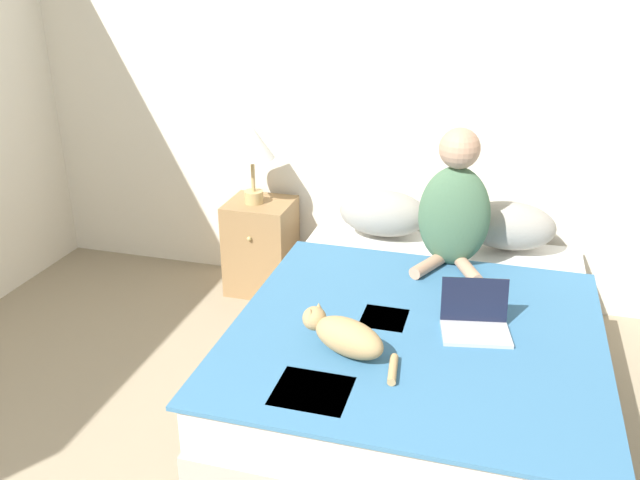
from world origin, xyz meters
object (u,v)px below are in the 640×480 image
at_px(person_sitting, 455,207).
at_px(laptop_open, 475,321).
at_px(pillow_near, 383,213).
at_px(nightstand, 261,246).
at_px(cat_tabby, 345,335).
at_px(pillow_far, 508,226).
at_px(table_lamp, 252,145).
at_px(bed, 419,351).

height_order(person_sitting, laptop_open, person_sitting).
relative_size(pillow_near, laptop_open, 1.55).
relative_size(laptop_open, nightstand, 0.57).
distance_m(cat_tabby, nightstand, 1.62).
bearing_deg(nightstand, laptop_open, -34.90).
distance_m(pillow_far, laptop_open, 1.02).
relative_size(nightstand, table_lamp, 1.21).
relative_size(bed, cat_tabby, 4.45).
height_order(pillow_near, cat_tabby, pillow_near).
distance_m(pillow_far, person_sitting, 0.47).
bearing_deg(bed, laptop_open, -27.93).
bearing_deg(laptop_open, pillow_near, 110.78).
bearing_deg(laptop_open, pillow_far, 72.86).
distance_m(bed, laptop_open, 0.41).
distance_m(bed, pillow_near, 1.02).
relative_size(bed, laptop_open, 5.99).
xyz_separation_m(pillow_far, person_sitting, (-0.29, -0.31, 0.20)).
xyz_separation_m(pillow_far, laptop_open, (-0.11, -1.01, -0.09)).
height_order(laptop_open, table_lamp, table_lamp).
bearing_deg(pillow_far, table_lamp, -178.50).
height_order(pillow_far, laptop_open, pillow_far).
bearing_deg(pillow_near, pillow_far, 0.00).
bearing_deg(pillow_far, cat_tabby, -115.42).
xyz_separation_m(cat_tabby, nightstand, (-0.89, 1.33, -0.25)).
bearing_deg(cat_tabby, person_sitting, -85.10).
relative_size(person_sitting, cat_tabby, 1.64).
bearing_deg(table_lamp, cat_tabby, -54.98).
bearing_deg(pillow_far, pillow_near, 180.00).
distance_m(pillow_near, person_sitting, 0.58).
relative_size(person_sitting, nightstand, 1.26).
bearing_deg(pillow_near, nightstand, -178.52).
bearing_deg(table_lamp, person_sitting, -12.09).
height_order(pillow_near, person_sitting, person_sitting).
height_order(pillow_far, cat_tabby, pillow_far).
xyz_separation_m(pillow_near, pillow_far, (0.74, 0.00, 0.00)).
relative_size(pillow_near, pillow_far, 1.00).
relative_size(pillow_far, cat_tabby, 1.15).
distance_m(bed, cat_tabby, 0.64).
bearing_deg(person_sitting, bed, -97.76).
xyz_separation_m(pillow_near, table_lamp, (-0.82, -0.04, 0.38)).
relative_size(pillow_far, nightstand, 0.88).
xyz_separation_m(person_sitting, nightstand, (-1.24, 0.29, -0.50)).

